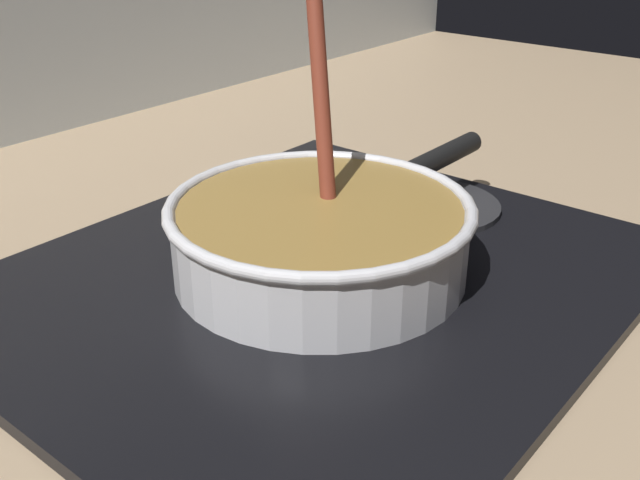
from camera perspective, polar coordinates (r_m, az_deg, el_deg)
The scene contains 5 objects.
ground at distance 0.52m, azimuth 13.37°, elevation -16.11°, with size 2.40×1.60×0.04m, color #9E8466.
hob_plate at distance 0.65m, azimuth -0.00°, elevation -2.97°, with size 0.56×0.48×0.01m, color black.
burner_ring at distance 0.65m, azimuth -0.00°, elevation -2.19°, with size 0.18×0.18×0.01m, color #592D0C.
spare_burner at distance 0.79m, azimuth 8.54°, elevation 2.65°, with size 0.14×0.14×0.01m, color #262628.
cooking_pan at distance 0.63m, azimuth 0.10°, elevation 0.53°, with size 0.39×0.26×0.32m.
Camera 1 is at (-0.36, -0.15, 0.32)m, focal length 41.57 mm.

